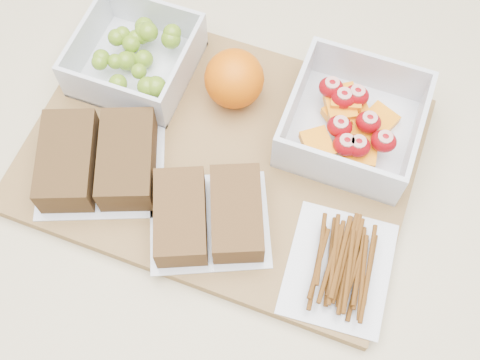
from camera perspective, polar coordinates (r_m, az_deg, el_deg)
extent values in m
plane|color=gray|center=(1.53, -0.13, -14.83)|extent=(4.00, 4.00, 0.00)
cube|color=beige|center=(1.09, -0.18, -10.44)|extent=(1.20, 0.90, 0.90)
cube|color=olive|center=(0.67, -1.86, 2.40)|extent=(0.42, 0.30, 0.02)
cube|color=silver|center=(0.73, -9.67, 10.41)|extent=(0.13, 0.13, 0.00)
cube|color=silver|center=(0.75, -7.95, 15.17)|extent=(0.13, 0.00, 0.05)
cube|color=silver|center=(0.69, -12.12, 7.64)|extent=(0.13, 0.00, 0.05)
cube|color=silver|center=(0.69, -5.32, 10.29)|extent=(0.00, 0.12, 0.05)
cube|color=silver|center=(0.74, -14.38, 12.71)|extent=(0.00, 0.12, 0.05)
sphere|color=olive|center=(0.72, -10.75, 11.04)|extent=(0.02, 0.02, 0.02)
sphere|color=olive|center=(0.72, -13.01, 11.22)|extent=(0.02, 0.02, 0.02)
sphere|color=olive|center=(0.73, -9.05, 13.73)|extent=(0.02, 0.02, 0.02)
sphere|color=olive|center=(0.72, -9.11, 11.24)|extent=(0.02, 0.02, 0.02)
sphere|color=olive|center=(0.73, -11.64, 13.09)|extent=(0.02, 0.02, 0.02)
sphere|color=olive|center=(0.72, -10.36, 11.16)|extent=(0.02, 0.02, 0.02)
sphere|color=olive|center=(0.73, -11.07, 13.44)|extent=(0.02, 0.02, 0.02)
sphere|color=olive|center=(0.68, -7.96, 8.77)|extent=(0.02, 0.02, 0.02)
sphere|color=olive|center=(0.72, -6.57, 13.14)|extent=(0.02, 0.02, 0.02)
sphere|color=olive|center=(0.72, -8.69, 13.70)|extent=(0.02, 0.02, 0.02)
sphere|color=olive|center=(0.71, -13.17, 10.82)|extent=(0.02, 0.02, 0.02)
sphere|color=olive|center=(0.72, -6.45, 13.68)|extent=(0.02, 0.02, 0.02)
sphere|color=olive|center=(0.70, -11.49, 8.97)|extent=(0.02, 0.02, 0.02)
sphere|color=olive|center=(0.73, -9.27, 13.34)|extent=(0.02, 0.02, 0.02)
sphere|color=olive|center=(0.73, -10.28, 12.59)|extent=(0.02, 0.02, 0.02)
sphere|color=olive|center=(0.73, -9.11, 13.73)|extent=(0.02, 0.02, 0.02)
sphere|color=olive|center=(0.68, -8.78, 8.74)|extent=(0.02, 0.02, 0.02)
sphere|color=olive|center=(0.69, -8.22, 7.83)|extent=(0.02, 0.02, 0.02)
sphere|color=olive|center=(0.73, -9.87, 13.15)|extent=(0.02, 0.02, 0.02)
sphere|color=olive|center=(0.71, -11.76, 10.94)|extent=(0.02, 0.02, 0.02)
sphere|color=olive|center=(0.74, -9.07, 14.16)|extent=(0.02, 0.02, 0.02)
sphere|color=olive|center=(0.69, -9.56, 10.13)|extent=(0.02, 0.02, 0.02)
cube|color=silver|center=(0.69, 10.33, 4.47)|extent=(0.14, 0.14, 0.01)
cube|color=silver|center=(0.70, 12.19, 10.00)|extent=(0.14, 0.01, 0.06)
cube|color=silver|center=(0.63, 9.08, 0.75)|extent=(0.14, 0.01, 0.06)
cube|color=silver|center=(0.67, 16.21, 3.78)|extent=(0.01, 0.13, 0.06)
cube|color=silver|center=(0.67, 5.18, 7.42)|extent=(0.01, 0.13, 0.06)
cube|color=orange|center=(0.66, 10.43, 3.50)|extent=(0.04, 0.05, 0.01)
cube|color=orange|center=(0.69, 10.11, 7.07)|extent=(0.05, 0.06, 0.01)
cube|color=orange|center=(0.68, 11.56, 5.14)|extent=(0.05, 0.05, 0.01)
cube|color=orange|center=(0.69, 12.89, 5.36)|extent=(0.05, 0.05, 0.01)
cube|color=orange|center=(0.68, 9.47, 6.90)|extent=(0.05, 0.05, 0.01)
cube|color=orange|center=(0.68, 10.00, 7.61)|extent=(0.04, 0.04, 0.01)
cube|color=orange|center=(0.65, 7.33, 3.34)|extent=(0.05, 0.05, 0.01)
cube|color=orange|center=(0.66, 11.35, 2.70)|extent=(0.04, 0.04, 0.01)
cube|color=orange|center=(0.68, 9.48, 6.04)|extent=(0.04, 0.04, 0.01)
ellipsoid|color=#A40812|center=(0.66, 12.07, 5.38)|extent=(0.03, 0.02, 0.02)
ellipsoid|color=#A40812|center=(0.64, 11.07, 3.19)|extent=(0.03, 0.02, 0.02)
ellipsoid|color=#A40812|center=(0.68, 8.64, 8.66)|extent=(0.03, 0.02, 0.02)
ellipsoid|color=#A40812|center=(0.65, 13.46, 3.60)|extent=(0.03, 0.02, 0.02)
ellipsoid|color=#A40812|center=(0.67, 9.75, 7.63)|extent=(0.03, 0.02, 0.02)
ellipsoid|color=#A40812|center=(0.64, 10.00, 3.31)|extent=(0.03, 0.02, 0.02)
ellipsoid|color=#A40812|center=(0.65, 9.42, 5.02)|extent=(0.03, 0.02, 0.02)
ellipsoid|color=#A40812|center=(0.68, 10.99, 7.87)|extent=(0.03, 0.02, 0.02)
sphere|color=#ED6405|center=(0.68, -0.55, 9.57)|extent=(0.07, 0.07, 0.07)
cube|color=silver|center=(0.67, -12.97, 1.07)|extent=(0.17, 0.16, 0.00)
cube|color=#4F361B|center=(0.66, -15.97, 1.78)|extent=(0.09, 0.12, 0.04)
cube|color=#4F361B|center=(0.65, -10.64, 1.97)|extent=(0.09, 0.12, 0.04)
cube|color=silver|center=(0.63, -2.91, -3.99)|extent=(0.16, 0.15, 0.00)
cube|color=brown|center=(0.62, -5.66, -3.49)|extent=(0.09, 0.11, 0.04)
cube|color=brown|center=(0.61, -0.33, -3.17)|extent=(0.09, 0.11, 0.04)
cube|color=silver|center=(0.62, 9.32, -8.26)|extent=(0.11, 0.13, 0.00)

